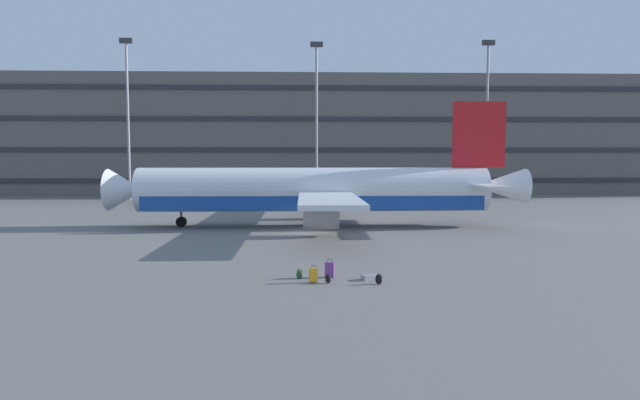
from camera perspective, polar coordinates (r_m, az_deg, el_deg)
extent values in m
plane|color=slate|center=(43.74, -1.16, -3.45)|extent=(600.00, 600.00, 0.00)
cube|color=#605B56|center=(93.85, -1.62, 6.71)|extent=(179.53, 14.74, 19.42)
cube|color=#2D2D33|center=(86.38, -1.57, 2.07)|extent=(177.73, 0.24, 0.70)
cube|color=#2D2D33|center=(86.32, -1.58, 5.29)|extent=(177.73, 0.24, 0.70)
cube|color=#2D2D33|center=(86.52, -1.59, 8.51)|extent=(177.73, 0.24, 0.70)
cube|color=#2D2D33|center=(87.00, -1.60, 11.70)|extent=(177.73, 0.24, 0.70)
cylinder|color=silver|center=(47.34, -0.73, 1.10)|extent=(30.19, 3.95, 3.82)
cube|color=#19479E|center=(47.42, -0.73, -0.16)|extent=(28.99, 3.87, 1.22)
cone|color=silver|center=(49.75, -19.66, 1.01)|extent=(3.07, 3.64, 3.63)
cone|color=silver|center=(50.37, 18.31, 1.41)|extent=(4.60, 3.08, 3.06)
cube|color=red|center=(49.72, 16.32, 6.59)|extent=(4.59, 0.38, 5.73)
cube|color=silver|center=(46.16, 17.12, 1.41)|extent=(1.83, 5.74, 0.20)
cube|color=silver|center=(53.08, 14.60, 1.84)|extent=(1.83, 5.74, 0.20)
cube|color=silver|center=(39.17, 0.94, -0.02)|extent=(4.46, 12.69, 0.36)
cube|color=silver|center=(55.62, 0.15, 1.31)|extent=(4.46, 12.69, 0.36)
cylinder|color=#9E9EA3|center=(41.55, 0.11, -1.63)|extent=(2.74, 2.11, 2.10)
cylinder|color=#9E9EA3|center=(53.42, -0.30, -0.28)|extent=(2.74, 2.11, 2.10)
cylinder|color=black|center=(48.76, -14.34, -2.23)|extent=(0.90, 0.35, 0.90)
cylinder|color=slate|center=(48.69, -14.35, -1.46)|extent=(0.20, 0.20, 1.33)
cylinder|color=black|center=(46.01, 0.81, -2.49)|extent=(0.90, 0.35, 0.90)
cylinder|color=slate|center=(45.94, 0.81, -1.66)|extent=(0.20, 0.20, 1.33)
cylinder|color=black|center=(49.24, 0.65, -2.03)|extent=(0.90, 0.35, 0.90)
cylinder|color=slate|center=(49.17, 0.65, -1.26)|extent=(0.20, 0.20, 1.33)
cylinder|color=gray|center=(82.94, -19.47, 7.70)|extent=(0.36, 0.36, 22.14)
cube|color=#333338|center=(84.41, -19.68, 15.46)|extent=(1.80, 0.50, 0.70)
cylinder|color=gray|center=(79.21, -0.36, 8.00)|extent=(0.36, 0.36, 21.82)
cube|color=#333338|center=(80.69, -0.37, 16.00)|extent=(1.80, 0.50, 0.70)
cylinder|color=gray|center=(83.69, 17.07, 7.76)|extent=(0.36, 0.36, 22.24)
cube|color=#333338|center=(85.16, 17.25, 15.48)|extent=(1.80, 0.50, 0.70)
cube|color=gray|center=(27.18, 5.26, -8.08)|extent=(0.90, 0.70, 0.24)
cube|color=black|center=(27.38, 6.04, -7.99)|extent=(0.11, 0.21, 0.02)
cube|color=#72388C|center=(27.53, 1.02, -7.27)|extent=(0.49, 0.34, 0.73)
cylinder|color=#333338|center=(27.50, 1.30, -6.37)|extent=(0.02, 0.02, 0.14)
cylinder|color=#333338|center=(27.54, 0.79, -6.35)|extent=(0.02, 0.02, 0.14)
cube|color=black|center=(27.51, 1.05, -6.22)|extent=(0.25, 0.08, 0.02)
cylinder|color=black|center=(27.49, 1.36, -8.12)|extent=(0.03, 0.05, 0.05)
cylinder|color=black|center=(27.55, 0.61, -8.09)|extent=(0.03, 0.05, 0.05)
cylinder|color=black|center=(27.68, 1.42, -8.03)|extent=(0.03, 0.05, 0.05)
cylinder|color=black|center=(27.74, 0.68, -8.01)|extent=(0.03, 0.05, 0.05)
cube|color=orange|center=(26.43, -0.71, -7.86)|extent=(0.41, 0.28, 0.65)
cylinder|color=#333338|center=(26.27, -0.90, -7.07)|extent=(0.02, 0.02, 0.13)
cylinder|color=#333338|center=(26.31, -0.45, -7.05)|extent=(0.02, 0.02, 0.13)
cube|color=black|center=(26.28, -0.68, -6.92)|extent=(0.21, 0.06, 0.02)
cylinder|color=black|center=(26.55, -1.07, -8.57)|extent=(0.03, 0.05, 0.05)
cylinder|color=black|center=(26.62, -0.42, -8.54)|extent=(0.03, 0.05, 0.05)
cylinder|color=black|center=(26.39, -0.99, -8.65)|extent=(0.03, 0.05, 0.05)
cylinder|color=black|center=(26.46, -0.34, -8.62)|extent=(0.03, 0.05, 0.05)
ellipsoid|color=#264C26|center=(27.33, -2.21, -7.76)|extent=(0.35, 0.34, 0.46)
ellipsoid|color=#264C26|center=(27.28, -2.32, -7.93)|extent=(0.21, 0.20, 0.21)
torus|color=black|center=(27.30, -2.17, -7.26)|extent=(0.07, 0.06, 0.08)
cube|color=black|center=(27.34, -1.96, -7.75)|extent=(0.04, 0.04, 0.39)
cube|color=black|center=(27.44, -2.23, -7.71)|extent=(0.04, 0.04, 0.39)
ellipsoid|color=black|center=(26.32, 0.87, -8.25)|extent=(0.31, 0.37, 0.44)
ellipsoid|color=black|center=(26.37, 1.04, -8.37)|extent=(0.17, 0.24, 0.20)
torus|color=black|center=(26.25, 0.81, -7.77)|extent=(0.04, 0.08, 0.08)
cube|color=black|center=(26.35, 0.61, -8.23)|extent=(0.04, 0.04, 0.38)
cube|color=black|center=(26.20, 0.79, -8.31)|extent=(0.04, 0.04, 0.38)
ellipsoid|color=black|center=(26.25, 6.18, -8.25)|extent=(0.34, 0.20, 0.50)
ellipsoid|color=black|center=(26.36, 6.15, -8.36)|extent=(0.24, 0.09, 0.22)
torus|color=black|center=(26.17, 6.19, -7.71)|extent=(0.08, 0.01, 0.08)
cube|color=black|center=(26.15, 6.01, -8.30)|extent=(0.04, 0.02, 0.42)
cube|color=black|center=(26.18, 6.41, -8.28)|extent=(0.04, 0.02, 0.42)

